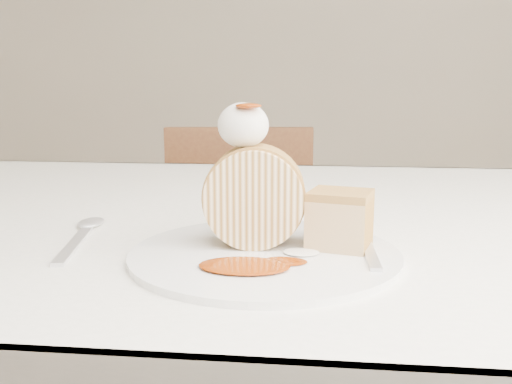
# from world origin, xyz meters

# --- Properties ---
(table) EXTENTS (1.40, 0.90, 0.75)m
(table) POSITION_xyz_m (0.00, 0.20, 0.66)
(table) COLOR white
(table) RESTS_ON ground
(chair_far) EXTENTS (0.42, 0.42, 0.81)m
(chair_far) POSITION_xyz_m (-0.15, 0.98, 0.46)
(chair_far) COLOR brown
(chair_far) RESTS_ON ground
(plate) EXTENTS (0.34, 0.34, 0.01)m
(plate) POSITION_xyz_m (0.02, -0.03, 0.75)
(plate) COLOR white
(plate) RESTS_ON table
(roulade_slice) EXTENTS (0.11, 0.06, 0.10)m
(roulade_slice) POSITION_xyz_m (0.00, -0.00, 0.81)
(roulade_slice) COLOR beige
(roulade_slice) RESTS_ON plate
(cake_chunk) EXTENTS (0.07, 0.07, 0.05)m
(cake_chunk) POSITION_xyz_m (0.09, -0.00, 0.78)
(cake_chunk) COLOR #A7793F
(cake_chunk) RESTS_ON plate
(whipped_cream) EXTENTS (0.05, 0.05, 0.05)m
(whipped_cream) POSITION_xyz_m (-0.01, 0.00, 0.88)
(whipped_cream) COLOR white
(whipped_cream) RESTS_ON roulade_slice
(caramel_drizzle) EXTENTS (0.03, 0.02, 0.01)m
(caramel_drizzle) POSITION_xyz_m (-0.00, -0.01, 0.91)
(caramel_drizzle) COLOR #842C05
(caramel_drizzle) RESTS_ON whipped_cream
(caramel_pool) EXTENTS (0.10, 0.08, 0.00)m
(caramel_pool) POSITION_xyz_m (0.00, -0.08, 0.76)
(caramel_pool) COLOR #842C05
(caramel_pool) RESTS_ON plate
(fork) EXTENTS (0.03, 0.16, 0.00)m
(fork) POSITION_xyz_m (0.12, -0.02, 0.76)
(fork) COLOR silver
(fork) RESTS_ON plate
(spoon) EXTENTS (0.06, 0.18, 0.00)m
(spoon) POSITION_xyz_m (-0.19, -0.01, 0.75)
(spoon) COLOR silver
(spoon) RESTS_ON table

